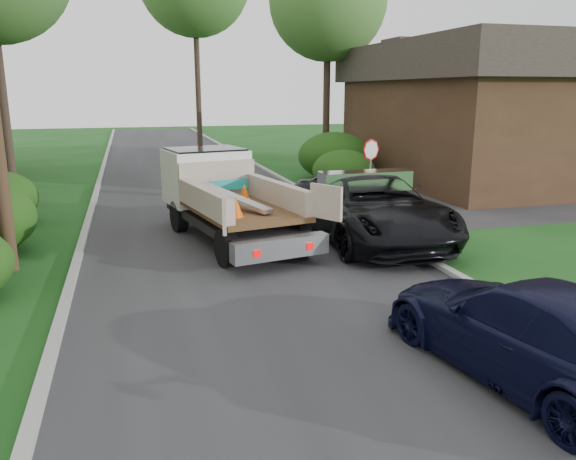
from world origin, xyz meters
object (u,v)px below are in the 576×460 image
at_px(stop_sign, 371,159).
at_px(black_pickup, 371,208).
at_px(flatbed_truck, 220,190).
at_px(navy_suv, 532,331).
at_px(tree_right_far, 328,1).
at_px(house_right, 485,111).

distance_m(stop_sign, black_pickup, 4.11).
bearing_deg(flatbed_truck, navy_suv, -84.28).
bearing_deg(stop_sign, black_pickup, -113.48).
height_order(flatbed_truck, navy_suv, flatbed_truck).
height_order(tree_right_far, navy_suv, tree_right_far).
bearing_deg(flatbed_truck, black_pickup, -35.12).
xyz_separation_m(stop_sign, tree_right_far, (2.30, 11.00, 6.70)).
xyz_separation_m(flatbed_truck, black_pickup, (3.91, -1.73, -0.38)).
distance_m(stop_sign, house_right, 9.37).
height_order(flatbed_truck, black_pickup, flatbed_truck).
xyz_separation_m(tree_right_far, black_pickup, (-3.90, -14.68, -7.57)).
xyz_separation_m(stop_sign, house_right, (7.80, 5.00, 1.38)).
bearing_deg(black_pickup, navy_suv, -96.10).
bearing_deg(black_pickup, tree_right_far, 76.32).
xyz_separation_m(tree_right_far, flatbed_truck, (-7.81, -12.95, -7.18)).
relative_size(house_right, tree_right_far, 1.13).
xyz_separation_m(black_pickup, navy_suv, (-1.00, -7.82, -0.18)).
xyz_separation_m(house_right, black_pickup, (-9.40, -8.68, -2.25)).
relative_size(house_right, flatbed_truck, 1.95).
height_order(tree_right_far, black_pickup, tree_right_far).
relative_size(house_right, navy_suv, 2.58).
bearing_deg(stop_sign, tree_right_far, 78.19).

